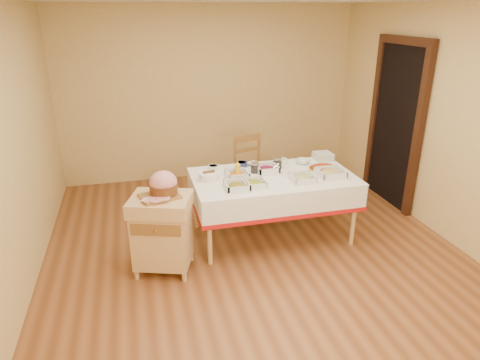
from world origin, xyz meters
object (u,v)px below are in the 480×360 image
(preserve_jar_right, at_px, (278,163))
(bread_basket, at_px, (209,176))
(plate_stack, at_px, (323,156))
(brass_platter, at_px, (323,168))
(butcher_cart, at_px, (162,230))
(preserve_jar_left, at_px, (255,168))
(dining_chair, at_px, (252,171))
(mustard_bottle, at_px, (238,170))
(ham_on_board, at_px, (163,186))
(dining_table, at_px, (273,189))

(preserve_jar_right, height_order, bread_basket, preserve_jar_right)
(plate_stack, xyz_separation_m, brass_platter, (-0.15, -0.32, -0.02))
(bread_basket, bearing_deg, preserve_jar_right, 11.35)
(butcher_cart, height_order, preserve_jar_left, preserve_jar_left)
(preserve_jar_right, bearing_deg, plate_stack, 12.32)
(dining_chair, height_order, mustard_bottle, dining_chair)
(preserve_jar_left, bearing_deg, ham_on_board, -153.91)
(preserve_jar_left, bearing_deg, mustard_bottle, -156.22)
(ham_on_board, xyz_separation_m, preserve_jar_right, (1.39, 0.61, -0.10))
(ham_on_board, distance_m, mustard_bottle, 0.96)
(dining_table, height_order, plate_stack, plate_stack)
(preserve_jar_left, height_order, plate_stack, preserve_jar_left)
(ham_on_board, xyz_separation_m, plate_stack, (2.03, 0.75, -0.12))
(dining_table, distance_m, mustard_bottle, 0.47)
(mustard_bottle, relative_size, plate_stack, 0.90)
(bread_basket, bearing_deg, plate_stack, 11.77)
(dining_table, bearing_deg, brass_platter, 5.03)
(butcher_cart, distance_m, ham_on_board, 0.46)
(dining_table, relative_size, preserve_jar_left, 15.09)
(bread_basket, bearing_deg, ham_on_board, -140.37)
(ham_on_board, bearing_deg, butcher_cart, -141.85)
(brass_platter, bearing_deg, dining_table, -174.97)
(butcher_cart, xyz_separation_m, dining_chair, (1.31, 1.29, 0.04))
(dining_table, height_order, brass_platter, brass_platter)
(butcher_cart, distance_m, dining_chair, 1.84)
(dining_chair, height_order, preserve_jar_left, dining_chair)
(dining_table, relative_size, brass_platter, 5.46)
(dining_chair, bearing_deg, preserve_jar_left, -104.30)
(dining_table, relative_size, bread_basket, 8.22)
(plate_stack, distance_m, brass_platter, 0.35)
(preserve_jar_left, bearing_deg, preserve_jar_right, 15.15)
(butcher_cart, relative_size, bread_basket, 3.68)
(dining_table, distance_m, preserve_jar_right, 0.35)
(butcher_cart, height_order, preserve_jar_right, preserve_jar_right)
(dining_table, relative_size, dining_chair, 1.88)
(dining_chair, bearing_deg, mustard_bottle, -116.36)
(brass_platter, bearing_deg, butcher_cart, -166.49)
(preserve_jar_left, bearing_deg, plate_stack, 13.24)
(mustard_bottle, relative_size, brass_platter, 0.57)
(bread_basket, relative_size, plate_stack, 1.05)
(dining_chair, bearing_deg, preserve_jar_right, -79.62)
(butcher_cart, distance_m, plate_stack, 2.24)
(plate_stack, bearing_deg, bread_basket, -168.23)
(preserve_jar_left, relative_size, plate_stack, 0.57)
(preserve_jar_right, xyz_separation_m, mustard_bottle, (-0.53, -0.18, 0.03))
(brass_platter, bearing_deg, ham_on_board, -167.09)
(butcher_cart, distance_m, preserve_jar_left, 1.30)
(dining_table, bearing_deg, mustard_bottle, 172.42)
(preserve_jar_left, relative_size, bread_basket, 0.55)
(mustard_bottle, height_order, brass_platter, mustard_bottle)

